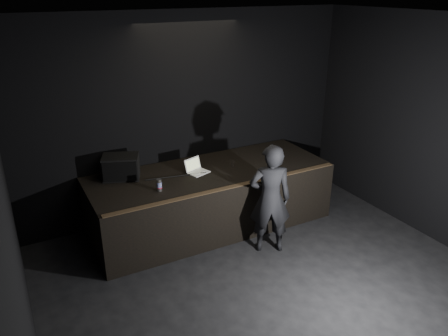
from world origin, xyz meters
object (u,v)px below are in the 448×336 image
laptop (196,169)px  beer_can (159,185)px  stage_monitor (121,167)px  person (270,199)px  stage_riser (210,198)px

laptop → beer_can: laptop is taller
stage_monitor → person: 2.39m
stage_riser → stage_monitor: (-1.36, 0.41, 0.69)m
stage_monitor → person: size_ratio=0.38×
laptop → person: bearing=-79.6°
stage_monitor → beer_can: (0.36, -0.73, -0.09)m
stage_riser → stage_monitor: stage_monitor is taller
beer_can → person: person is taller
laptop → beer_can: size_ratio=2.19×
stage_monitor → laptop: stage_monitor is taller
beer_can → person: size_ratio=0.11×
stage_riser → laptop: size_ratio=9.94×
laptop → beer_can: 0.86m
stage_riser → stage_monitor: size_ratio=6.04×
laptop → person: size_ratio=0.23×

